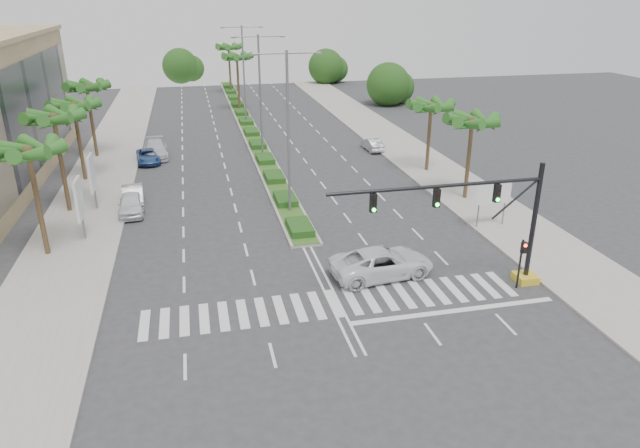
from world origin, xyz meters
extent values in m
plane|color=#333335|center=(0.00, 0.00, 0.00)|extent=(160.00, 160.00, 0.00)
cube|color=gray|center=(15.20, 20.00, 0.07)|extent=(6.00, 120.00, 0.15)
cube|color=gray|center=(-15.20, 20.00, 0.07)|extent=(6.00, 120.00, 0.15)
cube|color=gray|center=(0.00, 45.00, 0.10)|extent=(2.20, 75.00, 0.20)
cube|color=#386021|center=(0.00, 45.00, 0.22)|extent=(1.80, 75.00, 0.04)
cube|color=gold|center=(11.50, 0.00, 0.23)|extent=(1.20, 1.20, 0.45)
cylinder|color=black|center=(11.50, 0.00, 3.70)|extent=(0.28, 0.28, 7.00)
cylinder|color=black|center=(5.50, 0.00, 6.30)|extent=(12.00, 0.20, 0.20)
cylinder|color=black|center=(10.10, 0.00, 5.20)|extent=(2.53, 0.12, 2.15)
cube|color=black|center=(9.00, 0.00, 5.65)|extent=(0.32, 0.24, 1.00)
cylinder|color=#19E533|center=(9.00, -0.14, 5.33)|extent=(0.20, 0.06, 0.20)
cube|color=black|center=(5.50, 0.00, 5.65)|extent=(0.32, 0.24, 1.00)
cylinder|color=#19E533|center=(5.50, -0.14, 5.33)|extent=(0.20, 0.06, 0.20)
cube|color=black|center=(2.00, 0.00, 5.65)|extent=(0.32, 0.24, 1.00)
cylinder|color=#19E533|center=(2.00, -0.14, 5.33)|extent=(0.20, 0.06, 0.20)
cylinder|color=black|center=(10.60, -0.60, 1.50)|extent=(0.12, 0.12, 3.00)
cube|color=black|center=(10.60, -0.75, 2.60)|extent=(0.28, 0.22, 0.65)
cylinder|color=red|center=(10.60, -0.88, 2.78)|extent=(0.18, 0.05, 0.18)
cylinder|color=slate|center=(12.50, 8.00, 1.40)|extent=(0.10, 0.10, 2.80)
cylinder|color=slate|center=(14.50, 8.00, 1.40)|extent=(0.10, 0.10, 2.80)
cube|color=#0C6638|center=(13.50, 8.00, 2.60)|extent=(2.60, 0.08, 1.50)
cube|color=white|center=(13.50, 7.95, 2.60)|extent=(2.70, 0.02, 1.60)
cylinder|color=slate|center=(-14.50, 12.00, 1.40)|extent=(0.12, 0.12, 2.80)
cube|color=white|center=(-14.50, 12.00, 3.00)|extent=(0.18, 2.10, 2.70)
cube|color=#D8594C|center=(-14.50, 12.00, 3.00)|extent=(0.12, 2.00, 2.60)
cylinder|color=slate|center=(-14.50, 18.00, 1.40)|extent=(0.12, 0.12, 2.80)
cube|color=white|center=(-14.50, 18.00, 3.00)|extent=(0.18, 2.10, 2.70)
cube|color=#D8594C|center=(-14.50, 18.00, 3.00)|extent=(0.12, 2.00, 2.60)
cylinder|color=brown|center=(-16.50, 10.00, 3.50)|extent=(0.32, 0.32, 7.00)
sphere|color=brown|center=(-16.50, 10.00, 6.90)|extent=(0.70, 0.70, 0.70)
cone|color=#2E621F|center=(-15.40, 10.00, 6.80)|extent=(0.90, 3.62, 1.50)
cone|color=#2E621F|center=(-15.81, 10.86, 6.80)|extent=(3.39, 2.96, 1.50)
cone|color=#2E621F|center=(-16.74, 11.07, 6.80)|extent=(3.73, 1.68, 1.50)
cone|color=#2E621F|center=(-17.49, 10.48, 6.80)|extent=(2.38, 3.65, 1.50)
cone|color=#2E621F|center=(-17.49, 9.52, 6.80)|extent=(2.38, 3.65, 1.50)
cone|color=#2E621F|center=(-16.74, 8.93, 6.80)|extent=(3.73, 1.68, 1.50)
cone|color=#2E621F|center=(-15.81, 9.14, 6.80)|extent=(3.39, 2.96, 1.50)
cylinder|color=brown|center=(-16.50, 18.00, 3.70)|extent=(0.32, 0.32, 7.40)
sphere|color=brown|center=(-16.50, 18.00, 7.30)|extent=(0.70, 0.70, 0.70)
cone|color=#2E621F|center=(-15.40, 18.00, 7.20)|extent=(0.90, 3.62, 1.50)
cone|color=#2E621F|center=(-15.81, 18.86, 7.20)|extent=(3.39, 2.96, 1.50)
cone|color=#2E621F|center=(-16.74, 19.07, 7.20)|extent=(3.73, 1.68, 1.50)
cone|color=#2E621F|center=(-17.49, 18.48, 7.20)|extent=(2.38, 3.65, 1.50)
cone|color=#2E621F|center=(-17.49, 17.52, 7.20)|extent=(2.38, 3.65, 1.50)
cone|color=#2E621F|center=(-16.74, 16.93, 7.20)|extent=(3.73, 1.68, 1.50)
cone|color=#2E621F|center=(-15.81, 17.14, 7.20)|extent=(3.39, 2.96, 1.50)
cylinder|color=brown|center=(-16.50, 26.00, 3.40)|extent=(0.32, 0.32, 6.80)
sphere|color=brown|center=(-16.50, 26.00, 6.70)|extent=(0.70, 0.70, 0.70)
cone|color=#2E621F|center=(-15.40, 26.00, 6.60)|extent=(0.90, 3.62, 1.50)
cone|color=#2E621F|center=(-15.81, 26.86, 6.60)|extent=(3.39, 2.96, 1.50)
cone|color=#2E621F|center=(-16.74, 27.07, 6.60)|extent=(3.73, 1.68, 1.50)
cone|color=#2E621F|center=(-17.49, 26.48, 6.60)|extent=(2.38, 3.65, 1.50)
cone|color=#2E621F|center=(-17.49, 25.52, 6.60)|extent=(2.38, 3.65, 1.50)
cone|color=#2E621F|center=(-16.74, 24.93, 6.60)|extent=(3.73, 1.68, 1.50)
cone|color=#2E621F|center=(-15.81, 25.14, 6.60)|extent=(3.39, 2.96, 1.50)
cylinder|color=brown|center=(-16.50, 34.00, 3.60)|extent=(0.32, 0.32, 7.20)
sphere|color=brown|center=(-16.50, 34.00, 7.10)|extent=(0.70, 0.70, 0.70)
cone|color=#2E621F|center=(-15.40, 34.00, 7.00)|extent=(0.90, 3.62, 1.50)
cone|color=#2E621F|center=(-15.81, 34.86, 7.00)|extent=(3.39, 2.96, 1.50)
cone|color=#2E621F|center=(-16.74, 35.07, 7.00)|extent=(3.73, 1.68, 1.50)
cone|color=#2E621F|center=(-17.49, 34.48, 7.00)|extent=(2.38, 3.65, 1.50)
cone|color=#2E621F|center=(-17.49, 33.52, 7.00)|extent=(2.38, 3.65, 1.50)
cone|color=#2E621F|center=(-16.74, 32.93, 7.00)|extent=(3.73, 1.68, 1.50)
cone|color=#2E621F|center=(-15.81, 33.14, 7.00)|extent=(3.39, 2.96, 1.50)
cylinder|color=brown|center=(14.50, 14.00, 3.25)|extent=(0.32, 0.32, 6.50)
sphere|color=brown|center=(14.50, 14.00, 6.40)|extent=(0.70, 0.70, 0.70)
cone|color=#2E621F|center=(15.60, 14.00, 6.30)|extent=(0.90, 3.62, 1.50)
cone|color=#2E621F|center=(15.19, 14.86, 6.30)|extent=(3.39, 2.96, 1.50)
cone|color=#2E621F|center=(14.26, 15.07, 6.30)|extent=(3.73, 1.68, 1.50)
cone|color=#2E621F|center=(13.51, 14.48, 6.30)|extent=(2.38, 3.65, 1.50)
cone|color=#2E621F|center=(13.51, 13.52, 6.30)|extent=(2.38, 3.65, 1.50)
cone|color=#2E621F|center=(14.26, 12.93, 6.30)|extent=(3.73, 1.68, 1.50)
cone|color=#2E621F|center=(15.19, 13.14, 6.30)|extent=(3.39, 2.96, 1.50)
cylinder|color=brown|center=(14.50, 22.00, 3.10)|extent=(0.32, 0.32, 6.20)
sphere|color=brown|center=(14.50, 22.00, 6.10)|extent=(0.70, 0.70, 0.70)
cone|color=#2E621F|center=(15.60, 22.00, 6.00)|extent=(0.90, 3.62, 1.50)
cone|color=#2E621F|center=(15.19, 22.86, 6.00)|extent=(3.39, 2.96, 1.50)
cone|color=#2E621F|center=(14.26, 23.07, 6.00)|extent=(3.73, 1.68, 1.50)
cone|color=#2E621F|center=(13.51, 22.48, 6.00)|extent=(2.38, 3.65, 1.50)
cone|color=#2E621F|center=(13.51, 21.52, 6.00)|extent=(2.38, 3.65, 1.50)
cone|color=#2E621F|center=(14.26, 20.93, 6.00)|extent=(3.73, 1.68, 1.50)
cone|color=#2E621F|center=(15.19, 21.14, 6.00)|extent=(3.39, 2.96, 1.50)
cylinder|color=brown|center=(0.00, 55.00, 3.75)|extent=(0.32, 0.32, 7.50)
sphere|color=brown|center=(0.00, 55.00, 7.40)|extent=(0.70, 0.70, 0.70)
cone|color=#2E621F|center=(1.10, 55.00, 7.30)|extent=(0.90, 3.62, 1.50)
cone|color=#2E621F|center=(0.69, 55.86, 7.30)|extent=(3.39, 2.96, 1.50)
cone|color=#2E621F|center=(-0.24, 56.07, 7.30)|extent=(3.73, 1.68, 1.50)
cone|color=#2E621F|center=(-0.99, 55.48, 7.30)|extent=(2.38, 3.65, 1.50)
cone|color=#2E621F|center=(-0.99, 54.52, 7.30)|extent=(2.38, 3.65, 1.50)
cone|color=#2E621F|center=(-0.24, 53.93, 7.30)|extent=(3.73, 1.68, 1.50)
cone|color=#2E621F|center=(0.69, 54.14, 7.30)|extent=(3.39, 2.96, 1.50)
cylinder|color=brown|center=(0.00, 70.00, 3.75)|extent=(0.32, 0.32, 7.50)
sphere|color=brown|center=(0.00, 70.00, 7.40)|extent=(0.70, 0.70, 0.70)
cone|color=#2E621F|center=(1.10, 70.00, 7.30)|extent=(0.90, 3.62, 1.50)
cone|color=#2E621F|center=(0.69, 70.86, 7.30)|extent=(3.39, 2.96, 1.50)
cone|color=#2E621F|center=(-0.24, 71.07, 7.30)|extent=(3.73, 1.68, 1.50)
cone|color=#2E621F|center=(-0.99, 70.48, 7.30)|extent=(2.38, 3.65, 1.50)
cone|color=#2E621F|center=(-0.99, 69.52, 7.30)|extent=(2.38, 3.65, 1.50)
cone|color=#2E621F|center=(-0.24, 68.93, 7.30)|extent=(3.73, 1.68, 1.50)
cone|color=#2E621F|center=(0.69, 69.14, 7.30)|extent=(3.39, 2.96, 1.50)
cylinder|color=slate|center=(0.00, 14.00, 6.00)|extent=(0.20, 0.20, 12.00)
cylinder|color=slate|center=(-1.20, 14.00, 11.80)|extent=(2.40, 0.10, 0.10)
cylinder|color=slate|center=(1.20, 14.00, 11.80)|extent=(2.40, 0.10, 0.10)
cube|color=slate|center=(-2.30, 14.00, 11.75)|extent=(0.50, 0.25, 0.12)
cube|color=slate|center=(2.30, 14.00, 11.75)|extent=(0.50, 0.25, 0.12)
cylinder|color=slate|center=(0.00, 30.00, 6.00)|extent=(0.20, 0.20, 12.00)
cylinder|color=slate|center=(-1.20, 30.00, 11.80)|extent=(2.40, 0.10, 0.10)
cylinder|color=slate|center=(1.20, 30.00, 11.80)|extent=(2.40, 0.10, 0.10)
cube|color=slate|center=(-2.30, 30.00, 11.75)|extent=(0.50, 0.25, 0.12)
cube|color=slate|center=(2.30, 30.00, 11.75)|extent=(0.50, 0.25, 0.12)
cylinder|color=slate|center=(0.00, 46.00, 6.00)|extent=(0.20, 0.20, 12.00)
cylinder|color=slate|center=(-1.20, 46.00, 11.80)|extent=(2.40, 0.10, 0.10)
cylinder|color=slate|center=(1.20, 46.00, 11.80)|extent=(2.40, 0.10, 0.10)
cube|color=slate|center=(-2.30, 46.00, 11.75)|extent=(0.50, 0.25, 0.12)
cube|color=slate|center=(2.30, 46.00, 11.75)|extent=(0.50, 0.25, 0.12)
imported|color=silver|center=(-11.80, 16.60, 0.77)|extent=(1.97, 4.57, 1.54)
imported|color=#B7B6BB|center=(-11.80, 18.41, 0.76)|extent=(1.92, 4.72, 1.52)
imported|color=#2C4A88|center=(-11.26, 30.79, 0.65)|extent=(2.63, 4.85, 1.29)
imported|color=silver|center=(-10.61, 32.75, 0.82)|extent=(2.72, 5.82, 1.64)
imported|color=white|center=(3.52, 2.53, 0.86)|extent=(6.48, 3.53, 1.72)
imported|color=#B8B7BC|center=(11.80, 30.36, 0.65)|extent=(1.51, 3.99, 1.30)
camera|label=1|loc=(-6.78, -26.24, 15.75)|focal=32.00mm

